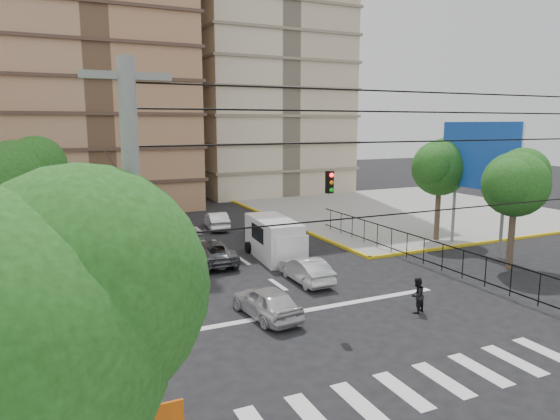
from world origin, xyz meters
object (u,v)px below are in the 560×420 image
car_white_front_right (306,270)px  pedestrian_crosswalk (417,295)px  traffic_light_nw (108,228)px  van_left_lane (160,217)px  car_silver_front_left (266,302)px  van_right_lane (275,240)px

car_white_front_right → pedestrian_crosswalk: (2.37, -5.80, 0.14)m
traffic_light_nw → van_left_lane: (5.06, 12.91, -2.04)m
traffic_light_nw → car_silver_front_left: bearing=-49.7°
car_silver_front_left → car_white_front_right: car_silver_front_left is taller
van_right_lane → car_white_front_right: (-0.43, -4.81, -0.52)m
van_left_lane → car_white_front_right: (4.25, -15.93, -0.42)m
car_silver_front_left → car_white_front_right: size_ratio=1.01×
van_right_lane → van_left_lane: (-4.68, 11.12, -0.11)m
van_right_lane → pedestrian_crosswalk: size_ratio=3.50×
car_white_front_right → van_left_lane: bearing=-74.9°
traffic_light_nw → van_right_lane: size_ratio=0.80×
van_left_lane → car_silver_front_left: 19.47m
traffic_light_nw → car_silver_front_left: 8.92m
van_left_lane → van_right_lane: bearing=-61.7°
traffic_light_nw → van_left_lane: traffic_light_nw is taller
car_white_front_right → pedestrian_crosswalk: size_ratio=2.51×
traffic_light_nw → pedestrian_crosswalk: bearing=-37.1°
traffic_light_nw → car_silver_front_left: traffic_light_nw is taller
van_left_lane → pedestrian_crosswalk: bearing=-67.6°
car_silver_front_left → pedestrian_crosswalk: size_ratio=2.53×
pedestrian_crosswalk → traffic_light_nw: bearing=-57.5°
van_right_lane → traffic_light_nw: bearing=-164.8°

